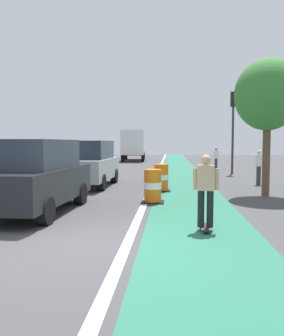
% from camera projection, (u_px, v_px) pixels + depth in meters
% --- Properties ---
extents(ground_plane, '(100.00, 100.00, 0.00)m').
position_uv_depth(ground_plane, '(81.00, 243.00, 6.86)').
color(ground_plane, '#424244').
extents(bike_lane_strip, '(2.50, 80.00, 0.01)m').
position_uv_depth(bike_lane_strip, '(183.00, 180.00, 18.59)').
color(bike_lane_strip, '#286B51').
rests_on(bike_lane_strip, ground).
extents(lane_divider_stripe, '(0.20, 80.00, 0.01)m').
position_uv_depth(lane_divider_stripe, '(155.00, 179.00, 18.72)').
color(lane_divider_stripe, silver).
rests_on(lane_divider_stripe, ground).
extents(skateboarder_on_lane, '(0.57, 0.80, 1.69)m').
position_uv_depth(skateboarder_on_lane, '(206.00, 190.00, 7.81)').
color(skateboarder_on_lane, black).
rests_on(skateboarder_on_lane, ground).
extents(parked_suv_nearest, '(2.06, 4.67, 2.04)m').
position_uv_depth(parked_suv_nearest, '(36.00, 176.00, 9.82)').
color(parked_suv_nearest, black).
rests_on(parked_suv_nearest, ground).
extents(parked_suv_second, '(2.00, 4.64, 2.04)m').
position_uv_depth(parked_suv_second, '(90.00, 163.00, 15.79)').
color(parked_suv_second, '#9EA0A5').
rests_on(parked_suv_second, ground).
extents(traffic_barrel_front, '(0.73, 0.73, 1.09)m').
position_uv_depth(traffic_barrel_front, '(153.00, 186.00, 11.47)').
color(traffic_barrel_front, orange).
rests_on(traffic_barrel_front, ground).
extents(traffic_barrel_mid, '(0.73, 0.73, 1.09)m').
position_uv_depth(traffic_barrel_mid, '(161.00, 178.00, 14.21)').
color(traffic_barrel_mid, orange).
rests_on(traffic_barrel_mid, ground).
extents(delivery_truck_down_block, '(2.74, 7.72, 3.23)m').
position_uv_depth(delivery_truck_down_block, '(134.00, 144.00, 38.13)').
color(delivery_truck_down_block, silver).
rests_on(delivery_truck_down_block, ground).
extents(traffic_light_corner, '(0.41, 0.32, 5.10)m').
position_uv_depth(traffic_light_corner, '(233.00, 118.00, 22.01)').
color(traffic_light_corner, '#2D2D2D').
rests_on(traffic_light_corner, ground).
extents(pedestrian_crossing, '(0.34, 0.20, 1.61)m').
position_uv_depth(pedestrian_crossing, '(259.00, 166.00, 16.35)').
color(pedestrian_crossing, '#33333D').
rests_on(pedestrian_crossing, ground).
extents(pedestrian_waiting, '(0.34, 0.20, 1.61)m').
position_uv_depth(pedestrian_waiting, '(216.00, 158.00, 24.34)').
color(pedestrian_waiting, '#33333D').
rests_on(pedestrian_waiting, ground).
extents(street_tree_sidewalk, '(2.40, 2.40, 5.00)m').
position_uv_depth(street_tree_sidewalk, '(268.00, 96.00, 12.84)').
color(street_tree_sidewalk, brown).
rests_on(street_tree_sidewalk, ground).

